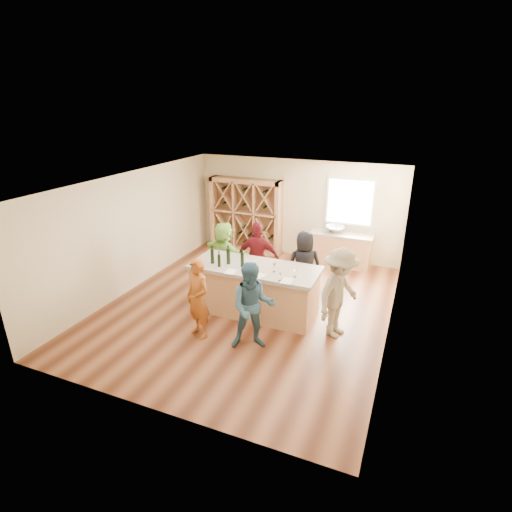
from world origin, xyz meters
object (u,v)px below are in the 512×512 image
at_px(wine_bottle_a, 212,256).
at_px(person_far_right, 304,266).
at_px(person_near_left, 198,299).
at_px(person_far_mid, 258,258).
at_px(sink, 335,229).
at_px(wine_bottle_e, 242,260).
at_px(person_far_left, 224,254).
at_px(person_server, 339,293).
at_px(tasting_counter_base, 255,291).
at_px(wine_bottle_b, 219,261).
at_px(wine_rack, 246,215).
at_px(person_near_right, 253,306).
at_px(wine_bottle_c, 228,256).

distance_m(wine_bottle_a, person_far_right, 2.13).
relative_size(person_near_left, person_far_mid, 0.92).
bearing_deg(sink, wine_bottle_e, -108.87).
relative_size(wine_bottle_a, wine_bottle_e, 1.01).
bearing_deg(person_far_left, sink, -112.91).
relative_size(person_server, person_far_left, 1.11).
xyz_separation_m(wine_bottle_e, person_far_left, (-0.99, 1.11, -0.42)).
bearing_deg(wine_bottle_e, person_server, -2.74).
xyz_separation_m(tasting_counter_base, person_server, (1.83, -0.22, 0.40)).
distance_m(person_near_left, person_server, 2.69).
bearing_deg(sink, person_far_right, -94.60).
xyz_separation_m(wine_bottle_a, wine_bottle_b, (0.22, -0.11, -0.02)).
xyz_separation_m(wine_bottle_e, person_server, (2.06, -0.10, -0.33)).
height_order(wine_rack, person_near_right, wine_rack).
height_order(wine_bottle_b, person_near_left, person_near_left).
distance_m(person_server, person_far_left, 3.28).
bearing_deg(person_far_left, wine_bottle_b, 132.21).
bearing_deg(person_far_right, person_near_left, 32.41).
height_order(wine_rack, wine_bottle_b, wine_rack).
distance_m(wine_bottle_b, person_near_right, 1.51).
bearing_deg(wine_bottle_b, person_far_left, 112.70).
bearing_deg(wine_rack, person_server, -45.88).
height_order(wine_bottle_b, person_far_mid, person_far_mid).
height_order(wine_bottle_a, person_far_left, person_far_left).
xyz_separation_m(wine_rack, sink, (2.70, -0.07, -0.09)).
bearing_deg(wine_bottle_e, person_near_right, -57.55).
height_order(wine_bottle_b, wine_bottle_c, wine_bottle_c).
xyz_separation_m(person_server, person_far_left, (-3.05, 1.21, -0.09)).
distance_m(person_far_mid, person_far_right, 1.09).
bearing_deg(tasting_counter_base, person_near_left, -116.95).
relative_size(wine_bottle_e, person_far_mid, 0.17).
xyz_separation_m(wine_bottle_c, person_far_left, (-0.65, 1.08, -0.43)).
distance_m(wine_bottle_c, person_server, 2.43).
height_order(wine_rack, wine_bottle_e, wine_rack).
bearing_deg(tasting_counter_base, person_near_right, -68.84).
distance_m(wine_bottle_c, person_far_left, 1.34).
xyz_separation_m(wine_bottle_b, person_near_right, (1.15, -0.92, -0.37)).
bearing_deg(person_near_left, person_server, 47.43).
bearing_deg(person_far_right, wine_rack, -69.77).
height_order(wine_bottle_b, person_near_right, person_near_right).
height_order(wine_bottle_a, person_far_mid, person_far_mid).
bearing_deg(wine_bottle_c, sink, 66.15).
distance_m(wine_rack, person_near_right, 5.17).
bearing_deg(person_far_right, wine_bottle_a, 10.45).
bearing_deg(person_server, person_far_right, 59.84).
height_order(person_near_left, person_far_left, person_far_left).
bearing_deg(wine_bottle_e, tasting_counter_base, 27.09).
xyz_separation_m(wine_bottle_a, person_far_right, (1.68, 1.24, -0.42)).
bearing_deg(person_far_right, wine_bottle_e, 23.16).
relative_size(tasting_counter_base, wine_bottle_e, 8.54).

